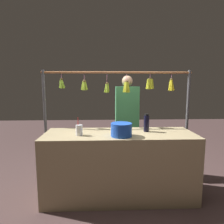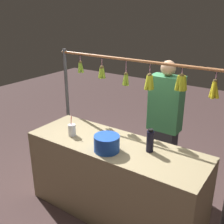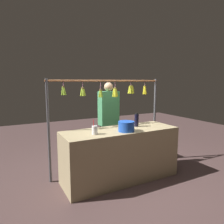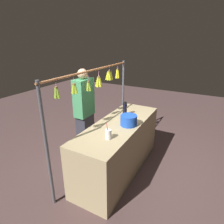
# 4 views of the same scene
# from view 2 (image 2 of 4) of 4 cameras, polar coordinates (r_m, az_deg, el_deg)

# --- Properties ---
(ground_plane) EXTENTS (12.00, 12.00, 0.00)m
(ground_plane) POSITION_cam_2_polar(r_m,az_deg,el_deg) (3.49, 0.56, -19.90)
(ground_plane) COLOR #483432
(market_counter) EXTENTS (2.03, 0.70, 0.90)m
(market_counter) POSITION_cam_2_polar(r_m,az_deg,el_deg) (3.22, 0.59, -13.83)
(market_counter) COLOR tan
(market_counter) RESTS_ON ground
(display_rack) EXTENTS (2.31, 0.14, 1.77)m
(display_rack) POSITION_cam_2_polar(r_m,az_deg,el_deg) (3.18, 5.99, 2.57)
(display_rack) COLOR #4C4C51
(display_rack) RESTS_ON ground
(water_bottle) EXTENTS (0.08, 0.08, 0.25)m
(water_bottle) POSITION_cam_2_polar(r_m,az_deg,el_deg) (2.82, 7.95, -5.99)
(water_bottle) COLOR black
(water_bottle) RESTS_ON market_counter
(blue_bucket) EXTENTS (0.27, 0.27, 0.17)m
(blue_bucket) POSITION_cam_2_polar(r_m,az_deg,el_deg) (2.82, -1.10, -6.55)
(blue_bucket) COLOR blue
(blue_bucket) RESTS_ON market_counter
(drink_cup) EXTENTS (0.09, 0.09, 0.23)m
(drink_cup) POSITION_cam_2_polar(r_m,az_deg,el_deg) (3.18, -8.35, -3.73)
(drink_cup) COLOR silver
(drink_cup) RESTS_ON market_counter
(vendor_person) EXTENTS (0.40, 0.22, 1.70)m
(vendor_person) POSITION_cam_2_polar(r_m,az_deg,el_deg) (3.60, 10.80, -3.11)
(vendor_person) COLOR #2D2D38
(vendor_person) RESTS_ON ground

